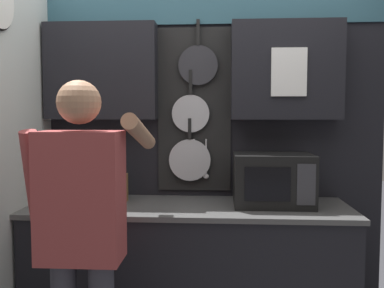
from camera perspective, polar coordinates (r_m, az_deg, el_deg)
name	(u,v)px	position (r m, az deg, el deg)	size (l,w,h in m)	color
base_cabinet_counter	(189,280)	(2.78, -0.38, -17.65)	(1.95, 0.63, 0.93)	black
back_wall_unit	(192,121)	(2.86, 0.03, 3.07)	(2.52, 0.22, 2.38)	black
microwave	(273,180)	(2.66, 10.74, -4.68)	(0.47, 0.35, 0.32)	black
knife_block	(116,188)	(2.73, -10.07, -5.82)	(0.12, 0.16, 0.26)	brown
utensil_crock	(84,189)	(2.78, -14.20, -5.83)	(0.13, 0.13, 0.33)	white
person	(82,224)	(2.09, -14.46, -10.28)	(0.54, 0.64, 1.64)	#383842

